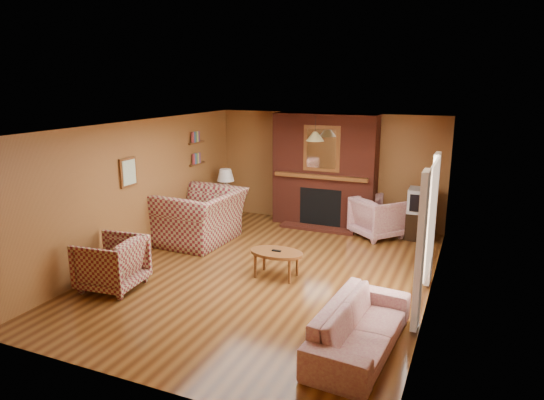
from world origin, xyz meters
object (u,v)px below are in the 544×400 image
at_px(table_lamp, 226,181).
at_px(floral_sofa, 360,327).
at_px(coffee_table, 276,255).
at_px(crt_tv, 422,201).
at_px(tv_stand, 420,226).
at_px(side_table, 226,209).
at_px(plaid_armchair, 111,263).
at_px(floral_armchair, 378,217).
at_px(fireplace, 324,171).
at_px(plaid_loveseat, 201,217).

bearing_deg(table_lamp, floral_sofa, -45.83).
xyz_separation_m(coffee_table, crt_tv, (1.88, 2.87, 0.41)).
bearing_deg(crt_tv, tv_stand, 90.00).
relative_size(table_lamp, crt_tv, 1.19).
bearing_deg(side_table, plaid_armchair, -87.79).
bearing_deg(crt_tv, plaid_armchair, -133.35).
relative_size(plaid_armchair, crt_tv, 1.66).
relative_size(coffee_table, side_table, 1.60).
bearing_deg(floral_armchair, side_table, 43.17).
bearing_deg(fireplace, table_lamp, -165.71).
height_order(floral_sofa, side_table, floral_sofa).
xyz_separation_m(floral_armchair, side_table, (-3.35, -0.18, -0.13)).
distance_m(fireplace, floral_sofa, 5.11).
bearing_deg(side_table, fireplace, 14.29).
height_order(plaid_loveseat, plaid_armchair, plaid_loveseat).
distance_m(side_table, crt_tv, 4.20).
bearing_deg(table_lamp, floral_armchair, 3.05).
bearing_deg(plaid_armchair, table_lamp, 176.51).
distance_m(plaid_loveseat, table_lamp, 1.56).
bearing_deg(floral_sofa, side_table, 48.54).
bearing_deg(plaid_loveseat, floral_sofa, 56.81).
bearing_deg(coffee_table, side_table, 132.03).
bearing_deg(floral_armchair, tv_stand, -127.74).
xyz_separation_m(plaid_loveseat, coffee_table, (2.02, -1.03, -0.13)).
height_order(floral_armchair, tv_stand, floral_armchair).
xyz_separation_m(coffee_table, side_table, (-2.27, 2.52, -0.10)).
bearing_deg(crt_tv, coffee_table, -123.22).
relative_size(plaid_loveseat, floral_armchair, 1.75).
bearing_deg(tv_stand, floral_armchair, -165.81).
relative_size(plaid_loveseat, side_table, 2.84).
relative_size(floral_armchair, crt_tv, 1.70).
xyz_separation_m(tv_stand, crt_tv, (0.00, -0.01, 0.51)).
distance_m(plaid_loveseat, side_table, 1.53).
xyz_separation_m(fireplace, side_table, (-2.10, -0.53, -0.91)).
xyz_separation_m(fireplace, table_lamp, (-2.10, -0.53, -0.28)).
xyz_separation_m(floral_armchair, tv_stand, (0.80, 0.17, -0.13)).
height_order(plaid_armchair, side_table, plaid_armchair).
relative_size(floral_sofa, floral_armchair, 2.17).
bearing_deg(fireplace, floral_sofa, -67.79).
xyz_separation_m(plaid_armchair, floral_armchair, (3.20, 4.07, 0.01)).
bearing_deg(crt_tv, side_table, -175.26).
height_order(coffee_table, table_lamp, table_lamp).
xyz_separation_m(plaid_loveseat, crt_tv, (3.90, 1.84, 0.28)).
height_order(side_table, table_lamp, table_lamp).
bearing_deg(fireplace, plaid_armchair, -113.77).
bearing_deg(table_lamp, side_table, -90.00).
xyz_separation_m(fireplace, tv_stand, (2.05, -0.18, -0.91)).
distance_m(plaid_armchair, crt_tv, 5.84).
relative_size(coffee_table, table_lamp, 1.40).
distance_m(plaid_armchair, table_lamp, 3.93).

